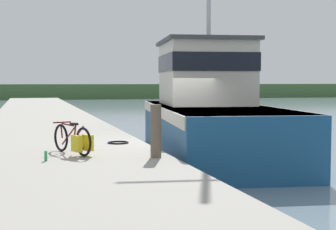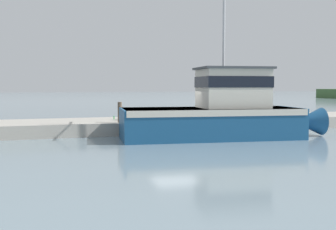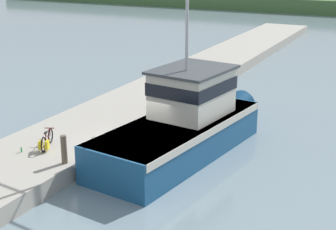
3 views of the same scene
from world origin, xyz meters
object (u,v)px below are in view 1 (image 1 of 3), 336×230
(mooring_post, at_px, (156,131))
(water_bottle_on_curb, at_px, (46,156))
(bicycle_touring, at_px, (75,140))
(fishing_boat_main, at_px, (209,111))

(mooring_post, height_order, water_bottle_on_curb, mooring_post)
(bicycle_touring, relative_size, water_bottle_on_curb, 7.55)
(water_bottle_on_curb, bearing_deg, mooring_post, -3.09)
(bicycle_touring, xyz_separation_m, water_bottle_on_curb, (-0.69, -0.78, -0.23))
(bicycle_touring, height_order, water_bottle_on_curb, bicycle_touring)
(mooring_post, relative_size, water_bottle_on_curb, 5.47)
(fishing_boat_main, height_order, mooring_post, fishing_boat_main)
(fishing_boat_main, xyz_separation_m, bicycle_touring, (-4.67, -3.97, -0.38))
(fishing_boat_main, relative_size, bicycle_touring, 7.09)
(fishing_boat_main, distance_m, water_bottle_on_curb, 7.19)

